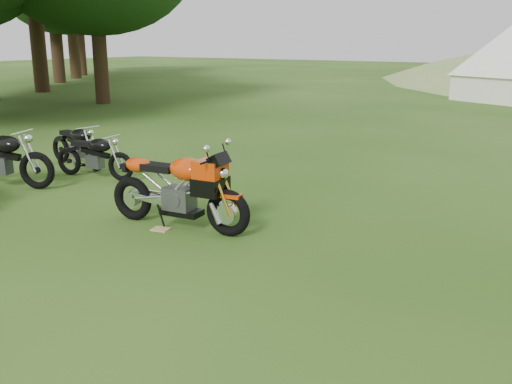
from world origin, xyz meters
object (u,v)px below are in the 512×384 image
Objects in this scene: plywood_board at (161,229)px; vintage_moto_c at (94,155)px; sport_motorcycle at (177,183)px; vintage_moto_d at (77,144)px.

vintage_moto_c is at bearing 153.12° from plywood_board.
plywood_board is at bearing -126.87° from sport_motorcycle.
plywood_board is 0.14× the size of vintage_moto_c.
sport_motorcycle is 1.25× the size of vintage_moto_c.
sport_motorcycle is at bearing 59.94° from plywood_board.
plywood_board is at bearing -36.17° from vintage_moto_c.
vintage_moto_c reaches higher than plywood_board.
vintage_moto_d reaches higher than plywood_board.
vintage_moto_d reaches higher than vintage_moto_c.
vintage_moto_d is at bearing 150.10° from sport_motorcycle.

